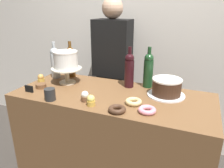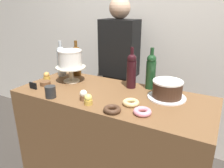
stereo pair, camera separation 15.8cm
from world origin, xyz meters
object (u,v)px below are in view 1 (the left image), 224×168
Objects in this scene: cupcake_vanilla at (85,96)px; wine_bottle_dark_red at (129,70)px; wine_bottle_clear at (55,62)px; cookie_stack at (41,86)px; price_sign_chalkboard at (29,89)px; barista_figure at (112,76)px; chocolate_round_cake at (167,87)px; donut_chocolate at (117,109)px; donut_glazed at (134,102)px; wine_bottle_green at (148,70)px; coffee_cup_ceramic at (50,94)px; white_layer_cake at (66,60)px; wine_bottle_amber at (71,61)px; cake_stand_pedestal at (67,73)px; cupcake_caramel at (41,79)px; donut_pink at (147,110)px; cupcake_lemon at (91,101)px.

wine_bottle_dark_red is at bearing 63.53° from cupcake_vanilla.
cupcake_vanilla is (0.50, -0.36, -0.11)m from wine_bottle_clear.
wine_bottle_clear is 0.30m from cookie_stack.
barista_figure is at bearing 65.70° from price_sign_chalkboard.
cupcake_vanilla is at bearing -148.06° from chocolate_round_cake.
donut_chocolate is 1.33× the size of cookie_stack.
wine_bottle_green is at bearing 88.64° from donut_glazed.
coffee_cup_ceramic is 0.05× the size of barista_figure.
wine_bottle_green is 0.52m from donut_chocolate.
white_layer_cake is 0.61× the size of wine_bottle_amber.
cake_stand_pedestal is at bearing -176.90° from chocolate_round_cake.
cake_stand_pedestal is at bearing 19.10° from cupcake_caramel.
donut_pink is at bearing -5.73° from cookie_stack.
cookie_stack is at bearing -155.95° from wine_bottle_green.
wine_bottle_clear is 3.83× the size of coffee_cup_ceramic.
wine_bottle_clear is 2.91× the size of donut_glazed.
coffee_cup_ceramic is (0.09, -0.34, -0.16)m from white_layer_cake.
cake_stand_pedestal is 3.42× the size of cupcake_caramel.
donut_pink and cookie_stack have the same top height.
coffee_cup_ceramic is (-0.23, -0.08, 0.01)m from cupcake_vanilla.
donut_chocolate is at bearing -11.96° from cookie_stack.
price_sign_chalkboard is 0.88m from barista_figure.
barista_figure reaches higher than wine_bottle_dark_red.
donut_pink is at bearing -57.36° from wine_bottle_dark_red.
donut_pink is 1.33× the size of cookie_stack.
wine_bottle_clear is 0.20m from cupcake_caramel.
cupcake_lemon is 1.00× the size of cupcake_caramel.
cupcake_caramel is 0.57m from cupcake_vanilla.
wine_bottle_clear reaches higher than cookie_stack.
wine_bottle_amber is at bearing 58.42° from cupcake_caramel.
wine_bottle_amber reaches higher than cupcake_lemon.
wine_bottle_green is at bearing 24.05° from cookie_stack.
coffee_cup_ceramic is 0.87m from barista_figure.
donut_chocolate and donut_glazed have the same top height.
white_layer_cake is 0.53m from wine_bottle_dark_red.
cookie_stack is at bearing -166.88° from chocolate_round_cake.
wine_bottle_dark_red is at bearing -158.01° from wine_bottle_green.
barista_figure reaches higher than coffee_cup_ceramic.
wine_bottle_green is 3.87× the size of cookie_stack.
barista_figure is at bearing 98.49° from cupcake_vanilla.
donut_glazed is (0.25, 0.13, -0.02)m from cupcake_lemon.
cake_stand_pedestal is 0.53m from wine_bottle_dark_red.
wine_bottle_green reaches higher than cake_stand_pedestal.
chocolate_round_cake is 0.13× the size of barista_figure.
wine_bottle_clear reaches higher than donut_chocolate.
cupcake_vanilla is 0.79m from barista_figure.
barista_figure is at bearing 127.94° from wine_bottle_dark_red.
barista_figure is at bearing 142.97° from wine_bottle_green.
cupcake_caramel is (-0.22, -0.07, -0.06)m from cake_stand_pedestal.
coffee_cup_ceramic is at bearing -173.85° from cupcake_lemon.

